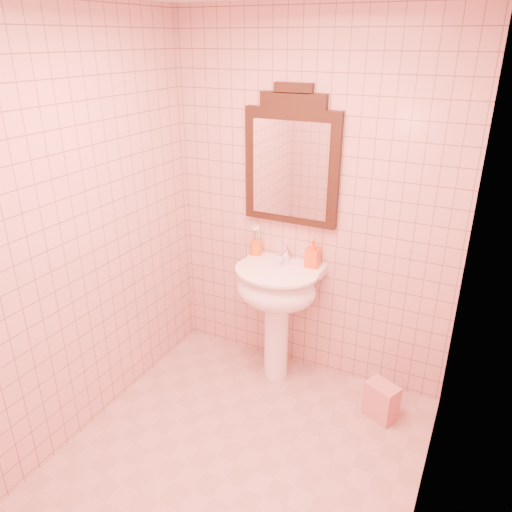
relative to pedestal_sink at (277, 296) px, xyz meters
The scene contains 8 objects.
floor 1.10m from the pedestal_sink, 81.17° to the right, with size 2.20×2.20×0.00m, color tan.
back_wall 0.65m from the pedestal_sink, 59.38° to the left, with size 2.00×0.02×2.50m, color tan.
pedestal_sink is the anchor object (origin of this frame).
faucet 0.29m from the pedestal_sink, 90.00° to the left, with size 0.04×0.16×0.11m.
mirror 0.92m from the pedestal_sink, 90.00° to the left, with size 0.65×0.06×0.91m.
toothbrush_cup 0.39m from the pedestal_sink, 145.53° to the left, with size 0.08×0.08×0.19m.
soap_dispenser 0.39m from the pedestal_sink, 37.01° to the left, with size 0.09×0.09×0.20m, color #E24D13.
towel 0.97m from the pedestal_sink, ahead, with size 0.20×0.14×0.25m, color tan.
Camera 1 is at (1.08, -1.91, 2.30)m, focal length 35.00 mm.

